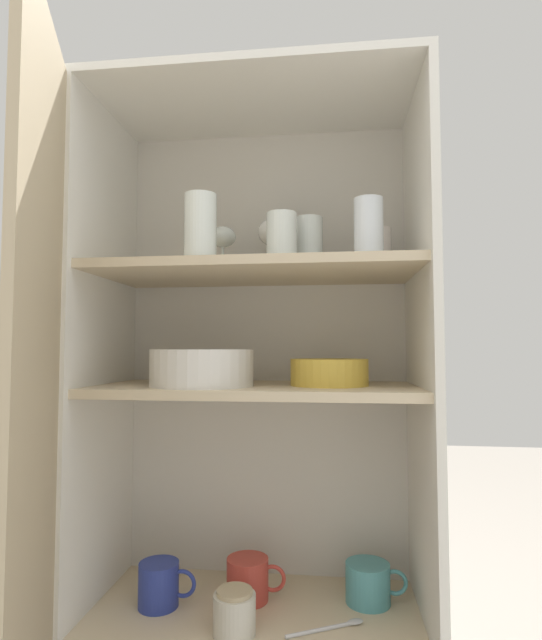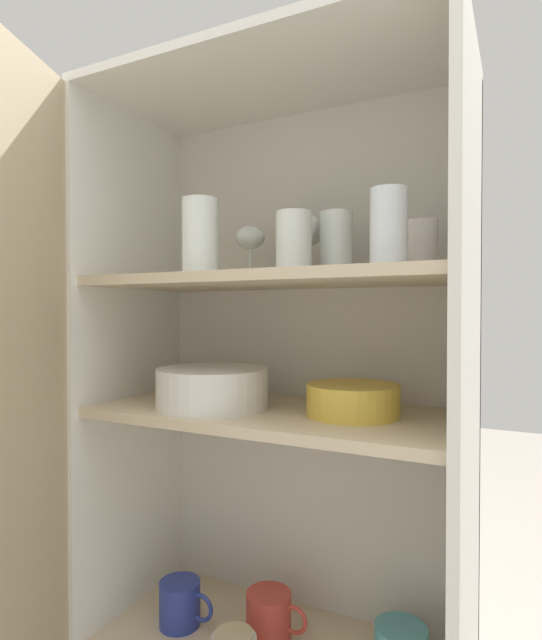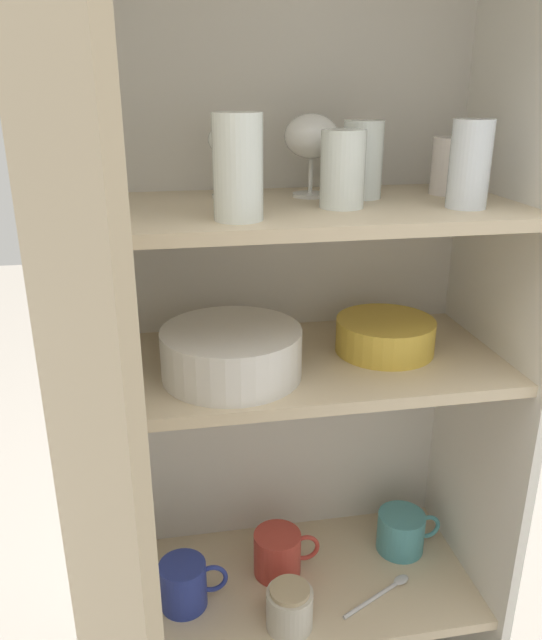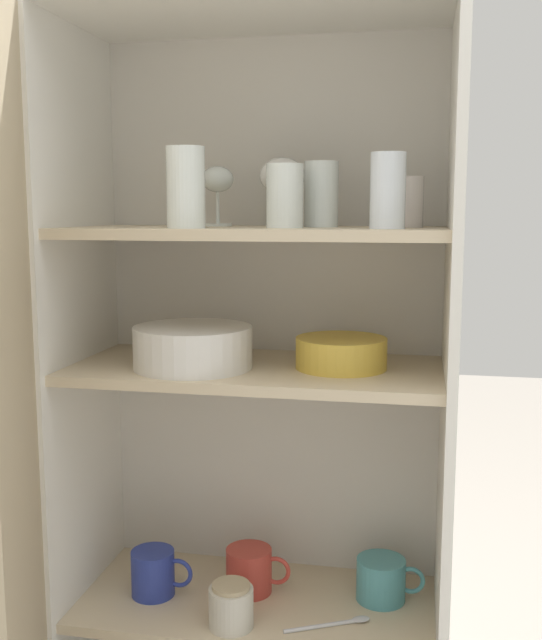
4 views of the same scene
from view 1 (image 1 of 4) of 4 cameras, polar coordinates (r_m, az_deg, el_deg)
The scene contains 22 objects.
cupboard_back_panel at distance 1.33m, azimuth -0.55°, elevation -10.64°, with size 0.75×0.02×1.48m, color silver.
cupboard_side_left at distance 1.26m, azimuth -18.80°, elevation -10.84°, with size 0.02×0.38×1.48m, color white.
cupboard_side_right at distance 1.16m, azimuth 16.97°, elevation -11.57°, with size 0.02×0.38×1.48m, color white.
cupboard_top_panel at distance 1.28m, azimuth -1.67°, elevation 23.70°, with size 0.75×0.38×0.02m, color white.
shelf_board_lower at distance 1.28m, azimuth -1.78°, elevation -30.36°, with size 0.72×0.34×0.02m, color beige.
shelf_board_middle at distance 1.14m, azimuth -1.73°, elevation -7.95°, with size 0.72×0.34×0.02m, color beige.
shelf_board_upper at distance 1.15m, azimuth -1.71°, elevation 5.48°, with size 0.72×0.34×0.02m, color beige.
cupboard_door at distance 0.92m, azimuth -25.54°, elevation -13.55°, with size 0.15×0.35×1.48m.
tumbler_glass_0 at distance 1.09m, azimuth 11.09°, elevation 10.14°, with size 0.06×0.06×0.13m.
tumbler_glass_1 at distance 1.21m, azimuth 12.06°, elevation 7.93°, with size 0.07×0.07×0.10m.
tumbler_glass_2 at distance 1.10m, azimuth -8.07°, elevation 10.38°, with size 0.07×0.07×0.14m.
tumbler_glass_3 at distance 1.20m, azimuth 4.34°, elevation 8.68°, with size 0.07×0.07×0.12m.
tumbler_glass_4 at distance 1.13m, azimuth 1.23°, elevation 9.24°, with size 0.07×0.07×0.12m.
wine_glass_0 at distance 1.27m, azimuth -5.53°, elevation 9.08°, with size 0.07×0.07×0.12m.
wine_glass_1 at distance 1.24m, azimuth 0.59°, elevation 9.84°, with size 0.09×0.09×0.13m.
plate_stack_white at distance 1.12m, azimuth -7.89°, elevation -5.42°, with size 0.23×0.23×0.08m.
mixing_bowl_large at distance 1.14m, azimuth 6.67°, elevation -5.79°, with size 0.17×0.17×0.06m.
coffee_mug_primary at distance 1.28m, azimuth -12.60°, elevation -27.40°, with size 0.13×0.09×0.09m.
coffee_mug_extra_1 at distance 1.28m, azimuth -2.59°, elevation -27.46°, with size 0.14×0.10×0.09m.
coffee_mug_extra_2 at distance 1.29m, azimuth 11.10°, elevation -27.40°, with size 0.14×0.10×0.09m.
storage_jar at distance 1.17m, azimuth -4.20°, elevation -30.36°, with size 0.09×0.09×0.09m.
serving_spoon at distance 1.20m, azimuth 7.02°, elevation -31.47°, with size 0.16×0.09×0.01m.
Camera 1 is at (0.17, -0.96, 0.91)m, focal length 28.00 mm.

